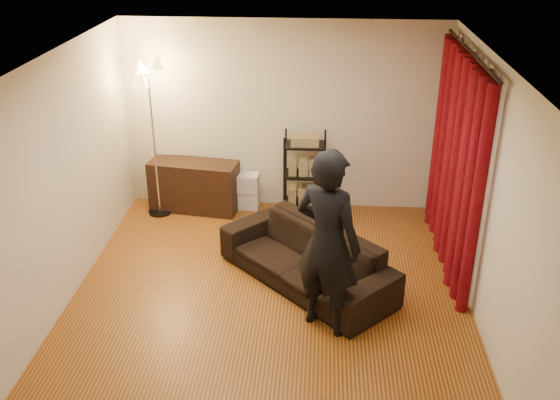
# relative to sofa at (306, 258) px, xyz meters

# --- Properties ---
(floor) EXTENTS (5.00, 5.00, 0.00)m
(floor) POSITION_rel_sofa_xyz_m (-0.40, -0.37, -0.32)
(floor) COLOR #915720
(floor) RESTS_ON ground
(ceiling) EXTENTS (5.00, 5.00, 0.00)m
(ceiling) POSITION_rel_sofa_xyz_m (-0.40, -0.37, 2.38)
(ceiling) COLOR white
(ceiling) RESTS_ON ground
(wall_back) EXTENTS (5.00, 0.00, 5.00)m
(wall_back) POSITION_rel_sofa_xyz_m (-0.40, 2.13, 1.03)
(wall_back) COLOR beige
(wall_back) RESTS_ON ground
(wall_front) EXTENTS (5.00, 0.00, 5.00)m
(wall_front) POSITION_rel_sofa_xyz_m (-0.40, -2.87, 1.03)
(wall_front) COLOR beige
(wall_front) RESTS_ON ground
(wall_left) EXTENTS (0.00, 5.00, 5.00)m
(wall_left) POSITION_rel_sofa_xyz_m (-2.65, -0.37, 1.03)
(wall_left) COLOR beige
(wall_left) RESTS_ON ground
(wall_right) EXTENTS (0.00, 5.00, 5.00)m
(wall_right) POSITION_rel_sofa_xyz_m (1.85, -0.37, 1.03)
(wall_right) COLOR beige
(wall_right) RESTS_ON ground
(curtain_rod) EXTENTS (0.04, 2.65, 0.04)m
(curtain_rod) POSITION_rel_sofa_xyz_m (1.75, 0.75, 2.26)
(curtain_rod) COLOR black
(curtain_rod) RESTS_ON wall_right
(curtain) EXTENTS (0.22, 2.65, 2.55)m
(curtain) POSITION_rel_sofa_xyz_m (1.73, 0.75, 0.95)
(curtain) COLOR #670C0D
(curtain) RESTS_ON ground
(sofa) EXTENTS (2.19, 2.18, 0.65)m
(sofa) POSITION_rel_sofa_xyz_m (0.00, 0.00, 0.00)
(sofa) COLOR black
(sofa) RESTS_ON ground
(person) EXTENTS (0.87, 0.80, 2.00)m
(person) POSITION_rel_sofa_xyz_m (0.23, -0.82, 0.67)
(person) COLOR black
(person) RESTS_ON ground
(media_cabinet) EXTENTS (1.31, 0.65, 0.73)m
(media_cabinet) POSITION_rel_sofa_xyz_m (-1.68, 1.85, 0.04)
(media_cabinet) COLOR black
(media_cabinet) RESTS_ON ground
(storage_boxes) EXTENTS (0.33, 0.27, 0.54)m
(storage_boxes) POSITION_rel_sofa_xyz_m (-0.92, 1.94, -0.05)
(storage_boxes) COLOR beige
(storage_boxes) RESTS_ON ground
(wire_shelf) EXTENTS (0.55, 0.39, 1.21)m
(wire_shelf) POSITION_rel_sofa_xyz_m (-0.09, 1.82, 0.28)
(wire_shelf) COLOR black
(wire_shelf) RESTS_ON ground
(floor_lamp) EXTENTS (0.52, 0.52, 2.23)m
(floor_lamp) POSITION_rel_sofa_xyz_m (-2.17, 1.68, 0.79)
(floor_lamp) COLOR silver
(floor_lamp) RESTS_ON ground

